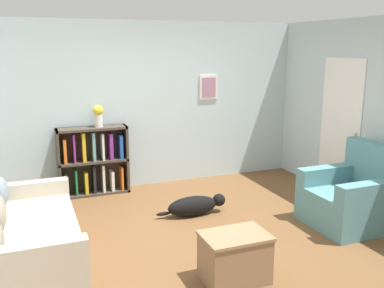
{
  "coord_description": "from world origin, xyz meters",
  "views": [
    {
      "loc": [
        -1.85,
        -4.31,
        2.2
      ],
      "look_at": [
        0.0,
        0.4,
        1.05
      ],
      "focal_mm": 40.0,
      "sensor_mm": 36.0,
      "label": 1
    }
  ],
  "objects_px": {
    "recliner_chair": "(353,197)",
    "coffee_table": "(235,256)",
    "bookshelf": "(93,161)",
    "vase": "(98,115)",
    "dog": "(195,205)",
    "couch": "(24,236)"
  },
  "relations": [
    {
      "from": "recliner_chair",
      "to": "coffee_table",
      "type": "height_order",
      "value": "recliner_chair"
    },
    {
      "from": "bookshelf",
      "to": "vase",
      "type": "height_order",
      "value": "vase"
    },
    {
      "from": "coffee_table",
      "to": "dog",
      "type": "height_order",
      "value": "coffee_table"
    },
    {
      "from": "bookshelf",
      "to": "recliner_chair",
      "type": "xyz_separation_m",
      "value": [
        2.84,
        -2.38,
        -0.15
      ]
    },
    {
      "from": "bookshelf",
      "to": "couch",
      "type": "bearing_deg",
      "value": -118.06
    },
    {
      "from": "vase",
      "to": "recliner_chair",
      "type": "bearing_deg",
      "value": -40.73
    },
    {
      "from": "coffee_table",
      "to": "couch",
      "type": "bearing_deg",
      "value": 148.7
    },
    {
      "from": "couch",
      "to": "coffee_table",
      "type": "distance_m",
      "value": 2.18
    },
    {
      "from": "recliner_chair",
      "to": "vase",
      "type": "height_order",
      "value": "vase"
    },
    {
      "from": "couch",
      "to": "vase",
      "type": "xyz_separation_m",
      "value": [
        1.12,
        1.88,
        0.94
      ]
    },
    {
      "from": "dog",
      "to": "vase",
      "type": "distance_m",
      "value": 2.01
    },
    {
      "from": "couch",
      "to": "bookshelf",
      "type": "relative_size",
      "value": 1.89
    },
    {
      "from": "dog",
      "to": "vase",
      "type": "xyz_separation_m",
      "value": [
        -1.0,
        1.36,
        1.09
      ]
    },
    {
      "from": "recliner_chair",
      "to": "coffee_table",
      "type": "xyz_separation_m",
      "value": [
        -1.99,
        -0.66,
        -0.1
      ]
    },
    {
      "from": "bookshelf",
      "to": "vase",
      "type": "xyz_separation_m",
      "value": [
        0.1,
        -0.02,
        0.71
      ]
    },
    {
      "from": "vase",
      "to": "bookshelf",
      "type": "bearing_deg",
      "value": 170.03
    },
    {
      "from": "bookshelf",
      "to": "coffee_table",
      "type": "height_order",
      "value": "bookshelf"
    },
    {
      "from": "couch",
      "to": "recliner_chair",
      "type": "height_order",
      "value": "recliner_chair"
    },
    {
      "from": "vase",
      "to": "dog",
      "type": "bearing_deg",
      "value": -53.55
    },
    {
      "from": "recliner_chair",
      "to": "dog",
      "type": "relative_size",
      "value": 1.06
    },
    {
      "from": "bookshelf",
      "to": "coffee_table",
      "type": "relative_size",
      "value": 1.65
    },
    {
      "from": "bookshelf",
      "to": "coffee_table",
      "type": "distance_m",
      "value": 3.16
    }
  ]
}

